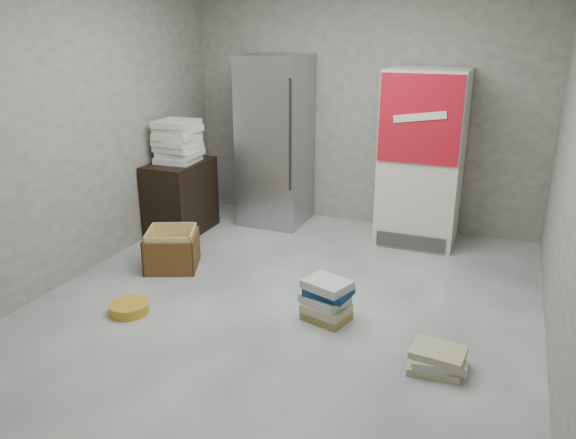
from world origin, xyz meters
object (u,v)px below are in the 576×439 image
(phonebook_stack_main, at_px, (327,300))
(coke_cooler, at_px, (422,158))
(steel_fridge, at_px, (275,142))
(cardboard_box, at_px, (172,252))
(wood_shelf, at_px, (181,197))

(phonebook_stack_main, bearing_deg, coke_cooler, 96.71)
(steel_fridge, xyz_separation_m, cardboard_box, (-0.39, -1.61, -0.79))
(wood_shelf, relative_size, phonebook_stack_main, 1.87)
(phonebook_stack_main, distance_m, cardboard_box, 1.74)
(coke_cooler, bearing_deg, wood_shelf, -163.72)
(wood_shelf, bearing_deg, cardboard_box, -63.52)
(cardboard_box, bearing_deg, phonebook_stack_main, -36.76)
(phonebook_stack_main, bearing_deg, steel_fridge, 139.15)
(steel_fridge, distance_m, phonebook_stack_main, 2.53)
(steel_fridge, distance_m, cardboard_box, 1.84)
(coke_cooler, relative_size, wood_shelf, 2.25)
(coke_cooler, relative_size, phonebook_stack_main, 4.22)
(wood_shelf, bearing_deg, phonebook_stack_main, -31.48)
(coke_cooler, height_order, wood_shelf, coke_cooler)
(wood_shelf, xyz_separation_m, cardboard_box, (0.44, -0.88, -0.24))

